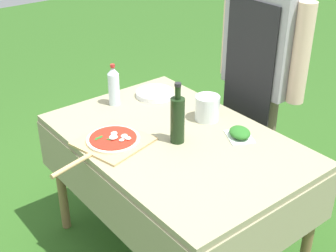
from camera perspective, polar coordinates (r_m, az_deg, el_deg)
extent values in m
plane|color=#2D5B1E|center=(2.87, 0.81, -15.14)|extent=(12.00, 12.00, 0.00)
cube|color=gray|center=(2.39, 0.93, -1.78)|extent=(1.33, 0.90, 0.04)
cube|color=gray|center=(2.27, -8.07, -8.84)|extent=(1.33, 0.01, 0.28)
cube|color=gray|center=(2.75, 8.24, -1.59)|extent=(1.33, 0.01, 0.28)
cube|color=gray|center=(2.95, -7.37, 0.81)|extent=(0.01, 0.90, 0.28)
cube|color=gray|center=(2.11, 12.79, -12.76)|extent=(0.01, 0.90, 0.28)
cylinder|color=olive|center=(2.88, -12.99, -6.12)|extent=(0.05, 0.05, 0.75)
cylinder|color=olive|center=(3.21, -0.62, -1.28)|extent=(0.05, 0.05, 0.75)
cylinder|color=olive|center=(2.54, 16.85, -12.07)|extent=(0.05, 0.05, 0.75)
cylinder|color=#70604C|center=(3.02, 11.42, -3.11)|extent=(0.12, 0.12, 0.84)
cylinder|color=#70604C|center=(3.11, 9.17, -1.85)|extent=(0.12, 0.12, 0.84)
cube|color=#99999E|center=(2.76, 11.62, 10.63)|extent=(0.46, 0.20, 0.63)
cube|color=#232326|center=(2.77, 9.69, 5.64)|extent=(0.36, 0.01, 0.91)
cylinder|color=beige|center=(2.62, 15.92, 8.42)|extent=(0.10, 0.10, 0.56)
cylinder|color=beige|center=(2.94, 7.64, 11.51)|extent=(0.10, 0.10, 0.56)
cube|color=tan|center=(2.36, -6.67, -1.88)|extent=(0.38, 0.38, 0.01)
cylinder|color=tan|center=(2.20, -11.68, -4.73)|extent=(0.08, 0.23, 0.02)
cylinder|color=beige|center=(2.35, -6.69, -1.63)|extent=(0.27, 0.27, 0.01)
cylinder|color=#B22819|center=(2.35, -6.70, -1.45)|extent=(0.24, 0.24, 0.00)
ellipsoid|color=white|center=(2.32, -4.91, -1.48)|extent=(0.04, 0.04, 0.01)
ellipsoid|color=white|center=(2.34, -6.61, -1.24)|extent=(0.03, 0.03, 0.01)
ellipsoid|color=white|center=(2.33, -6.67, -1.37)|extent=(0.05, 0.05, 0.01)
ellipsoid|color=white|center=(2.34, -6.75, -1.29)|extent=(0.04, 0.05, 0.01)
ellipsoid|color=white|center=(2.37, -6.60, -0.91)|extent=(0.05, 0.05, 0.01)
ellipsoid|color=white|center=(2.34, -5.35, -1.23)|extent=(0.05, 0.05, 0.01)
ellipsoid|color=white|center=(2.31, -5.67, -1.70)|extent=(0.03, 0.03, 0.01)
ellipsoid|color=#286B23|center=(2.33, -7.23, -1.62)|extent=(0.03, 0.02, 0.00)
ellipsoid|color=#286B23|center=(2.33, -5.03, -1.46)|extent=(0.04, 0.03, 0.00)
ellipsoid|color=#286B23|center=(2.35, -8.28, -1.35)|extent=(0.03, 0.04, 0.00)
ellipsoid|color=#286B23|center=(2.36, -5.23, -1.08)|extent=(0.02, 0.03, 0.00)
ellipsoid|color=#286B23|center=(2.34, -8.72, -1.54)|extent=(0.03, 0.03, 0.00)
cylinder|color=black|center=(2.30, 1.17, 0.67)|extent=(0.07, 0.07, 0.24)
cylinder|color=black|center=(2.23, 1.20, 4.11)|extent=(0.03, 0.03, 0.07)
cylinder|color=#232326|center=(2.21, 1.22, 5.07)|extent=(0.03, 0.03, 0.02)
cylinder|color=silver|center=(2.70, -6.61, 4.48)|extent=(0.07, 0.07, 0.19)
cone|color=silver|center=(2.66, -6.74, 6.72)|extent=(0.07, 0.07, 0.04)
cylinder|color=#B22823|center=(2.65, -6.78, 7.30)|extent=(0.03, 0.03, 0.02)
cube|color=silver|center=(2.41, 8.70, -1.30)|extent=(0.19, 0.18, 0.01)
ellipsoid|color=#286B23|center=(2.40, 8.75, -0.78)|extent=(0.16, 0.15, 0.04)
cylinder|color=silver|center=(2.54, 4.81, 2.21)|extent=(0.13, 0.13, 0.14)
cylinder|color=white|center=(2.83, -1.60, 3.75)|extent=(0.23, 0.23, 0.00)
cylinder|color=white|center=(2.82, -1.60, 3.84)|extent=(0.23, 0.23, 0.00)
cylinder|color=white|center=(2.82, -1.60, 3.94)|extent=(0.23, 0.23, 0.00)
cylinder|color=white|center=(2.82, -1.60, 4.03)|extent=(0.23, 0.23, 0.00)
cylinder|color=white|center=(2.82, -1.60, 4.12)|extent=(0.23, 0.23, 0.00)
cylinder|color=white|center=(2.82, -1.61, 4.21)|extent=(0.23, 0.23, 0.00)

